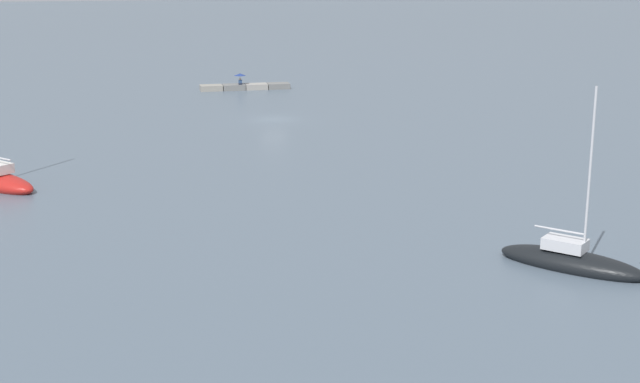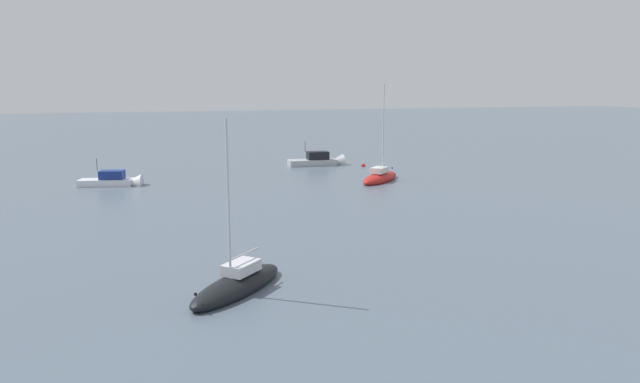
# 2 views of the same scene
# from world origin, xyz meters

# --- Properties ---
(ground_plane) EXTENTS (500.00, 500.00, 0.00)m
(ground_plane) POSITION_xyz_m (0.00, 0.00, 0.00)
(ground_plane) COLOR slate
(seawall_pier) EXTENTS (10.39, 1.81, 0.64)m
(seawall_pier) POSITION_xyz_m (0.00, -20.40, 0.32)
(seawall_pier) COLOR slate
(seawall_pier) RESTS_ON ground_plane
(person_seated_blue_left) EXTENTS (0.48, 0.66, 0.73)m
(person_seated_blue_left) POSITION_xyz_m (0.58, -20.17, 0.90)
(person_seated_blue_left) COLOR #1E2333
(person_seated_blue_left) RESTS_ON seawall_pier
(umbrella_open_navy) EXTENTS (1.34, 1.34, 1.29)m
(umbrella_open_navy) POSITION_xyz_m (0.56, -20.40, 1.76)
(umbrella_open_navy) COLOR black
(umbrella_open_navy) RESTS_ON seawall_pier
(sailboat_black_far) EXTENTS (6.51, 6.86, 9.46)m
(sailboat_black_far) POSITION_xyz_m (-7.43, 44.73, 0.36)
(sailboat_black_far) COLOR black
(sailboat_black_far) RESTS_ON ground_plane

